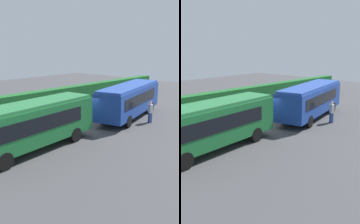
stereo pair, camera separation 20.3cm
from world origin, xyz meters
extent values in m
plane|color=#424244|center=(0.00, 0.00, 0.00)|extent=(64.00, 64.00, 0.00)
cube|color=#19602D|center=(-4.92, -1.02, 1.70)|extent=(9.52, 3.16, 2.30)
cube|color=#27723C|center=(-4.92, -1.02, 2.95)|extent=(9.22, 2.95, 0.20)
cube|color=black|center=(-5.32, 0.12, 1.98)|extent=(7.26, 0.70, 0.92)
cube|color=black|center=(-5.11, -2.22, 1.98)|extent=(7.26, 0.70, 0.92)
cube|color=black|center=(-0.25, -0.59, 1.98)|extent=(0.21, 1.90, 0.97)
cube|color=silver|center=(-0.25, -0.59, 2.67)|extent=(0.16, 1.27, 0.28)
cylinder|color=black|center=(-2.13, 0.30, 0.50)|extent=(1.02, 0.37, 1.00)
cylinder|color=black|center=(-1.93, -1.81, 0.50)|extent=(1.02, 0.37, 1.00)
cylinder|color=black|center=(-7.70, -2.34, 0.50)|extent=(1.02, 0.37, 1.00)
sphere|color=silver|center=(-0.29, 0.05, 0.90)|extent=(0.22, 0.22, 0.22)
sphere|color=silver|center=(-0.17, -1.22, 0.90)|extent=(0.22, 0.22, 0.22)
cube|color=navy|center=(5.94, -0.69, 1.67)|extent=(9.78, 4.58, 2.25)
cube|color=#2747A0|center=(5.94, -0.69, 2.90)|extent=(9.45, 4.33, 0.20)
cube|color=black|center=(5.36, 0.44, 1.94)|extent=(7.19, 1.76, 0.90)
cube|color=black|center=(5.94, -1.96, 1.94)|extent=(7.19, 1.76, 0.90)
cube|color=black|center=(10.56, 0.42, 1.94)|extent=(0.51, 1.96, 0.94)
cube|color=silver|center=(10.56, 0.42, 2.62)|extent=(0.35, 1.32, 0.28)
cylinder|color=black|center=(8.53, 1.08, 0.50)|extent=(1.04, 0.51, 1.00)
cylinder|color=black|center=(9.05, -1.10, 0.50)|extent=(1.04, 0.51, 1.00)
cylinder|color=black|center=(2.82, -0.29, 0.50)|extent=(1.04, 0.51, 1.00)
cylinder|color=black|center=(3.35, -2.47, 0.50)|extent=(1.04, 0.51, 1.00)
sphere|color=silver|center=(10.41, 1.07, 0.90)|extent=(0.22, 0.22, 0.22)
sphere|color=silver|center=(10.73, -0.23, 0.90)|extent=(0.22, 0.22, 0.22)
cube|color=black|center=(-4.64, 1.51, 0.39)|extent=(0.34, 0.34, 0.79)
cube|color=silver|center=(-4.64, 1.51, 1.13)|extent=(0.47, 0.43, 0.69)
sphere|color=brown|center=(-4.64, 1.51, 1.58)|extent=(0.22, 0.22, 0.22)
cube|color=#334C8C|center=(5.87, -2.93, 0.42)|extent=(0.36, 0.37, 0.85)
cube|color=silver|center=(5.87, -2.93, 1.22)|extent=(0.46, 0.52, 0.74)
sphere|color=tan|center=(5.87, -2.93, 1.71)|extent=(0.23, 0.23, 0.23)
cube|color=silver|center=(6.01, 3.48, 0.38)|extent=(0.31, 0.31, 0.76)
cube|color=silver|center=(6.01, 3.48, 1.09)|extent=(0.37, 0.45, 0.66)
sphere|color=#8C6647|center=(6.01, 3.48, 1.53)|extent=(0.21, 0.21, 0.21)
cube|color=#1B5D26|center=(0.00, 7.61, 0.98)|extent=(44.00, 1.17, 1.96)
cone|color=orange|center=(13.99, 2.40, 0.30)|extent=(0.36, 0.36, 0.60)
camera|label=1|loc=(-15.10, -15.30, 6.60)|focal=46.24mm
camera|label=2|loc=(-14.96, -15.44, 6.60)|focal=46.24mm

